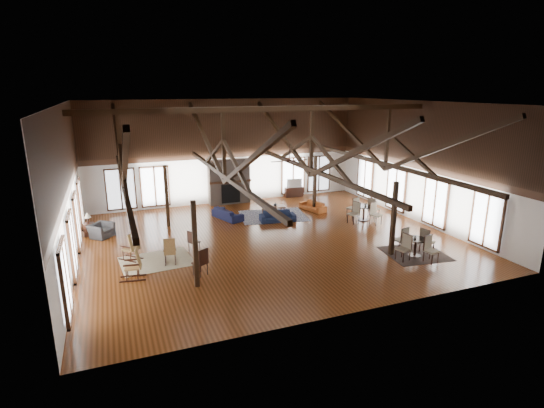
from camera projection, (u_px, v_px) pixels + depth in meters
name	position (u px, v px, depth m)	size (l,w,h in m)	color
floor	(269.00, 239.00, 19.15)	(16.00, 16.00, 0.00)	brown
ceiling	(269.00, 103.00, 17.56)	(16.00, 14.00, 0.02)	black
wall_back	(227.00, 152.00, 24.65)	(16.00, 0.02, 6.00)	silver
wall_front	(357.00, 219.00, 12.06)	(16.00, 0.02, 6.00)	silver
wall_left	(66.00, 189.00, 15.58)	(0.02, 14.00, 6.00)	silver
wall_right	(419.00, 163.00, 21.14)	(0.02, 14.00, 6.00)	silver
roof_truss	(269.00, 150.00, 18.09)	(15.60, 14.07, 3.14)	black
post_grid	(269.00, 207.00, 18.75)	(8.16, 7.16, 3.05)	black
fireplace	(229.00, 182.00, 24.81)	(2.50, 0.69, 2.60)	#746459
ceiling_fan	(289.00, 160.00, 17.44)	(1.60, 1.60, 0.75)	black
sofa_navy_front	(278.00, 216.00, 21.63)	(1.81, 0.71, 0.53)	#131B34
sofa_navy_left	(228.00, 214.00, 22.06)	(0.75, 1.92, 0.56)	black
sofa_orange	(313.00, 206.00, 23.62)	(0.65, 1.66, 0.48)	#B45723
coffee_table	(273.00, 207.00, 22.70)	(1.36, 0.84, 0.49)	brown
vase	(275.00, 204.00, 22.72)	(0.17, 0.17, 0.18)	#B2B2B2
armchair	(101.00, 230.00, 19.34)	(0.97, 0.84, 0.63)	#2E2E31
side_table_lamp	(89.00, 227.00, 19.51)	(0.44, 0.44, 1.12)	black
rocking_chair_a	(132.00, 247.00, 16.71)	(0.95, 0.95, 1.13)	olive
rocking_chair_b	(170.00, 251.00, 16.45)	(0.52, 0.84, 1.02)	olive
rocking_chair_c	(135.00, 264.00, 15.04)	(0.96, 0.60, 1.16)	olive
side_chair_a	(192.00, 240.00, 17.53)	(0.52, 0.52, 0.93)	black
side_chair_b	(202.00, 260.00, 15.27)	(0.61, 0.61, 1.05)	black
cafe_table_near	(416.00, 244.00, 17.09)	(2.04, 2.04, 1.04)	black
cafe_table_far	(364.00, 210.00, 21.70)	(2.11, 2.11, 1.08)	black
cup_near	(415.00, 237.00, 17.05)	(0.12, 0.12, 0.10)	#B2B2B2
cup_far	(366.00, 205.00, 21.65)	(0.14, 0.14, 0.11)	#B2B2B2
tv_console	(294.00, 192.00, 26.60)	(1.18, 0.44, 0.59)	black
television	(294.00, 183.00, 26.46)	(0.95, 0.13, 0.55)	#B2B2B2
rug_tan	(157.00, 261.00, 16.71)	(2.69, 2.11, 0.01)	tan
rug_navy	(273.00, 216.00, 22.61)	(3.42, 2.57, 0.01)	#171D43
rug_dark	(415.00, 254.00, 17.46)	(2.35, 2.14, 0.01)	black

